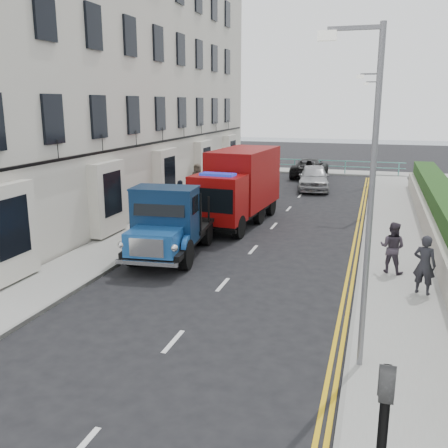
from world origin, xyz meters
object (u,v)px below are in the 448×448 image
lamp_mid (375,135)px  red_lorry (239,185)px  lamp_near (366,184)px  bedford_lorry (167,227)px  lamp_far (377,126)px  parked_car_front (177,220)px  pedestrian_east_near (424,265)px

lamp_mid → red_lorry: lamp_mid is taller
lamp_near → bedford_lorry: (-6.85, 5.90, -2.78)m
lamp_far → parked_car_front: bearing=-114.6°
lamp_far → lamp_near: bearing=-90.0°
lamp_far → red_lorry: 15.24m
parked_car_front → lamp_near: bearing=-41.7°
lamp_far → parked_car_front: size_ratio=1.70×
pedestrian_east_near → lamp_near: bearing=90.3°
bedford_lorry → pedestrian_east_near: size_ratio=3.29×
lamp_far → parked_car_front: lamp_far is taller
lamp_mid → parked_car_front: 10.97m
lamp_near → bedford_lorry: 9.46m
lamp_far → bedford_lorry: size_ratio=1.21×
red_lorry → lamp_near: bearing=-59.8°
bedford_lorry → parked_car_front: 3.28m
parked_car_front → lamp_far: bearing=72.9°
lamp_mid → parked_car_front: lamp_mid is taller
lamp_near → lamp_far: same height
lamp_near → pedestrian_east_near: lamp_near is taller
lamp_mid → parked_car_front: (-7.78, -7.00, -3.29)m
bedford_lorry → parked_car_front: bearing=100.9°
lamp_near → parked_car_front: size_ratio=1.70×
lamp_mid → bedford_lorry: lamp_mid is taller
red_lorry → parked_car_front: size_ratio=1.62×
pedestrian_east_near → red_lorry: bearing=-24.1°
parked_car_front → pedestrian_east_near: 10.40m
lamp_mid → pedestrian_east_near: bearing=-81.4°
lamp_far → bedford_lorry: lamp_far is taller
bedford_lorry → parked_car_front: size_ratio=1.40×
lamp_far → pedestrian_east_near: lamp_far is taller
red_lorry → lamp_mid: bearing=37.6°
bedford_lorry → lamp_mid: bearing=50.1°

